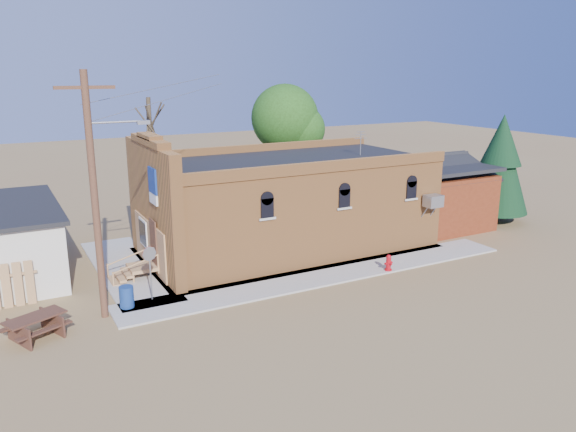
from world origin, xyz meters
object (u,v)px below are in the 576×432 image
utility_pole (96,192)px  picnic_table (35,324)px  brick_bar (283,204)px  fire_hydrant (389,263)px  trash_barrel (127,297)px  stop_sign (150,259)px

utility_pole → picnic_table: 4.95m
brick_bar → fire_hydrant: 6.34m
utility_pole → trash_barrel: utility_pole is taller
brick_bar → stop_sign: size_ratio=7.38×
picnic_table → brick_bar: bearing=-1.7°
brick_bar → utility_pole: size_ratio=1.82×
utility_pole → brick_bar: bearing=23.7°
stop_sign → picnic_table: (-4.36, -1.30, -1.25)m
picnic_table → stop_sign: bearing=-7.3°
fire_hydrant → trash_barrel: size_ratio=0.89×
stop_sign → trash_barrel: size_ratio=2.63×
brick_bar → fire_hydrant: bearing=-65.2°
fire_hydrant → stop_sign: stop_sign is taller
utility_pole → trash_barrel: (0.84, 0.30, -4.27)m
brick_bar → fire_hydrant: size_ratio=21.76×
fire_hydrant → trash_barrel: 11.58m
utility_pole → picnic_table: (-2.47, -0.70, -4.24)m
fire_hydrant → stop_sign: 10.67m
fire_hydrant → utility_pole: bearing=161.0°
brick_bar → fire_hydrant: (2.54, -5.50, -1.89)m
trash_barrel → utility_pole: bearing=-160.4°
utility_pole → stop_sign: size_ratio=4.05×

